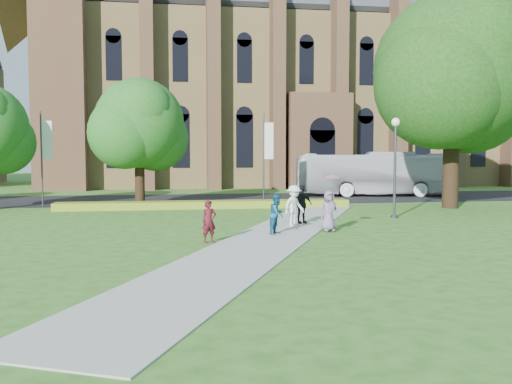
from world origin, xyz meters
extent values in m
plane|color=#2D5D1B|center=(0.00, 0.00, 0.00)|extent=(160.00, 160.00, 0.00)
cube|color=black|center=(0.00, 20.00, 0.01)|extent=(160.00, 10.00, 0.02)
cube|color=#B2B2A8|center=(0.00, 1.00, 0.02)|extent=(15.58, 28.54, 0.04)
cube|color=gold|center=(-2.00, 13.20, 0.23)|extent=(18.00, 1.40, 0.45)
cube|color=brown|center=(10.00, 40.00, 8.50)|extent=(52.00, 16.00, 17.00)
cube|color=brown|center=(-14.50, 33.00, 10.50)|extent=(3.50, 3.50, 21.00)
cube|color=brown|center=(10.00, 31.00, 4.50)|extent=(6.00, 2.50, 9.00)
cylinder|color=#38383D|center=(7.50, 6.50, 2.40)|extent=(0.14, 0.14, 4.80)
sphere|color=white|center=(7.50, 6.50, 5.02)|extent=(0.44, 0.44, 0.44)
cylinder|color=#38383D|center=(7.50, 6.50, 0.07)|extent=(0.36, 0.36, 0.15)
cylinder|color=#332114|center=(13.00, 11.00, 3.30)|extent=(0.96, 0.96, 6.60)
sphere|color=#123A0F|center=(13.00, 11.00, 8.40)|extent=(9.60, 9.60, 9.60)
cylinder|color=#332114|center=(-6.00, 14.50, 2.06)|extent=(0.60, 0.60, 4.12)
sphere|color=#1D5519|center=(-6.00, 14.50, 5.25)|extent=(5.60, 5.60, 5.60)
cylinder|color=#38383D|center=(2.00, 15.20, 3.00)|extent=(0.10, 0.10, 6.00)
cube|color=white|center=(2.35, 15.20, 4.20)|extent=(0.60, 0.02, 2.40)
cylinder|color=#38383D|center=(-12.00, 15.20, 3.00)|extent=(0.10, 0.10, 6.00)
cube|color=white|center=(-11.65, 15.20, 4.20)|extent=(0.60, 0.02, 2.40)
imported|color=silver|center=(11.89, 21.09, 1.75)|extent=(12.71, 4.69, 3.46)
imported|color=#50121B|center=(-2.75, -0.34, 0.84)|extent=(0.67, 0.54, 1.59)
imported|color=navy|center=(0.22, 1.36, 0.88)|extent=(0.99, 1.03, 1.68)
imported|color=white|center=(1.45, 3.62, 0.99)|extent=(1.41, 1.28, 1.90)
imported|color=black|center=(2.05, 4.71, 0.96)|extent=(1.14, 0.62, 1.84)
imported|color=slate|center=(2.61, 1.94, 0.92)|extent=(0.93, 0.69, 1.75)
imported|color=#C68C97|center=(2.79, 2.04, 2.10)|extent=(0.82, 0.82, 0.61)
camera|label=1|loc=(-4.31, -21.86, 3.45)|focal=40.00mm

